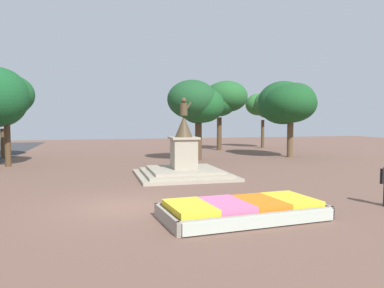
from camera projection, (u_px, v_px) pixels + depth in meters
ground_plane at (122, 207)px, 13.96m from camera, size 94.93×94.93×0.00m
flower_planter at (243, 210)px, 12.26m from camera, size 5.57×3.07×0.61m
statue_monument at (184, 164)px, 21.23m from camera, size 5.28×5.28×4.46m
park_tree_far_left at (197, 103)px, 28.89m from camera, size 4.42×4.54×6.23m
park_tree_behind_statue at (223, 98)px, 38.75m from camera, size 4.70×4.60×7.18m
park_tree_far_right at (2, 96)px, 25.21m from camera, size 4.25×5.27×6.68m
park_tree_street_side at (264, 105)px, 41.98m from camera, size 3.77×3.87×6.41m
park_tree_distant at (288, 103)px, 31.70m from camera, size 4.38×5.72×6.53m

